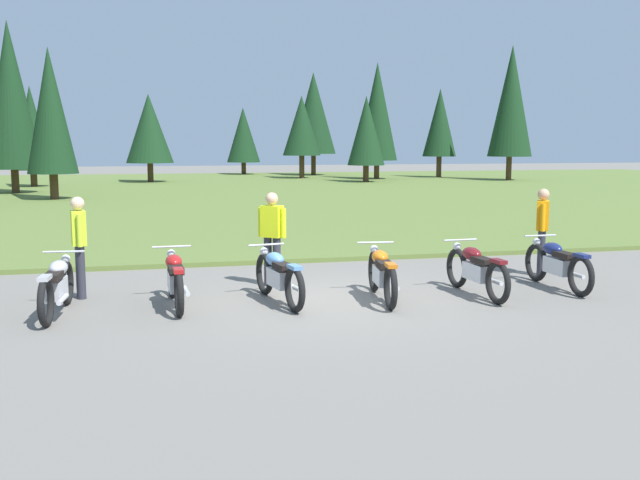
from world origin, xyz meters
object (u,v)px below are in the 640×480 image
motorcycle_silver (57,286)px  rider_with_back_turned (542,226)px  motorcycle_navy (557,264)px  rider_checking_bike (79,241)px  motorcycle_red (175,279)px  motorcycle_maroon (476,270)px  motorcycle_sky_blue (279,276)px  motorcycle_orange (382,273)px  rider_in_hivis_vest (272,233)px

motorcycle_silver → rider_with_back_turned: 8.77m
motorcycle_navy → rider_checking_bike: 8.13m
motorcycle_red → motorcycle_silver: bearing=-174.5°
motorcycle_navy → rider_with_back_turned: (0.40, 1.21, 0.51)m
motorcycle_maroon → motorcycle_navy: size_ratio=1.00×
motorcycle_maroon → motorcycle_sky_blue: bearing=176.3°
motorcycle_silver → motorcycle_orange: size_ratio=1.00×
motorcycle_orange → rider_with_back_turned: rider_with_back_turned is taller
motorcycle_navy → rider_checking_bike: rider_checking_bike is taller
motorcycle_silver → motorcycle_maroon: size_ratio=1.00×
rider_with_back_turned → rider_in_hivis_vest: 5.21m
rider_with_back_turned → motorcycle_navy: bearing=-108.2°
motorcycle_silver → motorcycle_orange: same height
motorcycle_navy → motorcycle_silver: bearing=-179.8°
rider_checking_bike → motorcycle_maroon: bearing=-11.7°
motorcycle_red → motorcycle_sky_blue: same height
rider_checking_bike → rider_with_back_turned: 8.44m
motorcycle_orange → motorcycle_red: bearing=174.7°
motorcycle_maroon → rider_in_hivis_vest: size_ratio=1.26×
motorcycle_silver → motorcycle_sky_blue: same height
motorcycle_maroon → motorcycle_orange: bearing=178.8°
rider_in_hivis_vest → rider_checking_bike: bearing=-175.7°
motorcycle_sky_blue → motorcycle_maroon: (3.31, -0.21, 0.00)m
motorcycle_red → motorcycle_maroon: 4.93m
motorcycle_sky_blue → rider_checking_bike: rider_checking_bike is taller
rider_with_back_turned → motorcycle_silver: bearing=-171.8°
motorcycle_sky_blue → motorcycle_orange: size_ratio=1.00×
motorcycle_maroon → rider_in_hivis_vest: 3.58m
motorcycle_silver → motorcycle_red: size_ratio=1.00×
motorcycle_red → motorcycle_navy: 6.55m
motorcycle_sky_blue → motorcycle_navy: size_ratio=0.99×
motorcycle_navy → rider_in_hivis_vest: rider_in_hivis_vest is taller
motorcycle_navy → rider_in_hivis_vest: bearing=164.2°
motorcycle_red → motorcycle_orange: 3.29m
motorcycle_silver → rider_in_hivis_vest: rider_in_hivis_vest is taller
motorcycle_red → motorcycle_maroon: bearing=-3.9°
motorcycle_sky_blue → motorcycle_silver: bearing=-179.3°
motorcycle_silver → motorcycle_red: (1.72, 0.17, 0.00)m
motorcycle_maroon → rider_checking_bike: 6.56m
motorcycle_orange → motorcycle_navy: 3.28m
motorcycle_silver → motorcycle_navy: 8.27m
motorcycle_navy → rider_in_hivis_vest: (-4.81, 1.36, 0.51)m
motorcycle_orange → motorcycle_maroon: same height
motorcycle_sky_blue → rider_in_hivis_vest: 1.46m
motorcycle_silver → rider_with_back_turned: bearing=8.2°
motorcycle_red → rider_in_hivis_vest: (1.74, 1.23, 0.51)m
motorcycle_silver → rider_with_back_turned: size_ratio=1.26×
motorcycle_silver → motorcycle_red: bearing=5.5°
motorcycle_orange → motorcycle_navy: same height
motorcycle_red → rider_in_hivis_vest: 2.19m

